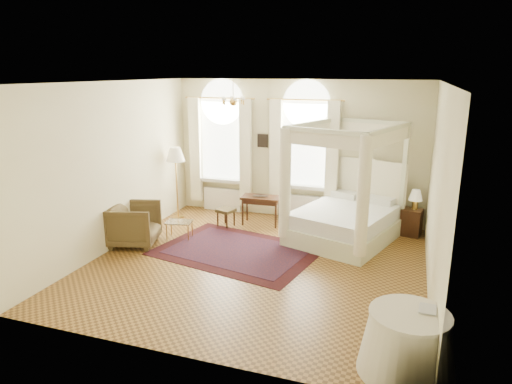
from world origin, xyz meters
TOP-DOWN VIEW (x-y plane):
  - ground at (0.00, 0.00)m, footprint 6.00×6.00m
  - room_walls at (0.00, 0.00)m, footprint 6.00×6.00m
  - window_left at (-1.90, 2.87)m, footprint 1.62×0.27m
  - window_right at (0.20, 2.87)m, footprint 1.62×0.27m
  - chandelier at (-0.90, 1.20)m, footprint 0.51×0.45m
  - wall_pictures at (0.09, 2.97)m, footprint 2.54×0.03m
  - canopy_bed at (1.35, 1.78)m, footprint 2.44×2.71m
  - nightstand at (2.70, 2.55)m, footprint 0.48×0.45m
  - nightstand_lamp at (2.74, 2.59)m, footprint 0.29×0.29m
  - writing_desk at (-0.63, 2.19)m, footprint 0.92×0.51m
  - laptop at (-0.65, 2.21)m, footprint 0.39×0.30m
  - stool at (-1.36, 1.81)m, footprint 0.45×0.45m
  - armchair at (-2.70, 0.13)m, footprint 1.18×1.16m
  - coffee_table at (-2.00, 0.76)m, footprint 0.60×0.48m
  - floor_lamp at (-2.70, 1.99)m, footprint 0.45×0.45m
  - oriental_rug at (-0.56, 0.47)m, footprint 3.43×2.76m
  - side_table at (2.70, -2.40)m, footprint 1.15×1.15m
  - book at (2.79, -2.27)m, footprint 0.21×0.27m

SIDE VIEW (x-z plane):
  - ground at x=0.00m, z-range 0.00..0.00m
  - oriental_rug at x=-0.56m, z-range 0.00..0.01m
  - nightstand at x=2.70m, z-range 0.00..0.59m
  - coffee_table at x=-2.00m, z-range 0.15..0.52m
  - stool at x=-1.36m, z-range 0.14..0.55m
  - side_table at x=2.70m, z-range -0.01..0.78m
  - armchair at x=-2.70m, z-range 0.00..0.87m
  - canopy_bed at x=1.35m, z-range -0.67..1.79m
  - writing_desk at x=-0.63m, z-range 0.24..0.91m
  - laptop at x=-0.65m, z-range 0.67..0.70m
  - book at x=2.79m, z-range 0.78..0.81m
  - nightstand_lamp at x=2.74m, z-range 0.66..1.09m
  - floor_lamp at x=-2.70m, z-range 0.62..2.36m
  - window_left at x=-1.90m, z-range -0.16..3.13m
  - window_right at x=0.20m, z-range -0.16..3.13m
  - wall_pictures at x=0.09m, z-range 1.70..2.09m
  - room_walls at x=0.00m, z-range -1.02..4.98m
  - chandelier at x=-0.90m, z-range 2.66..3.16m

